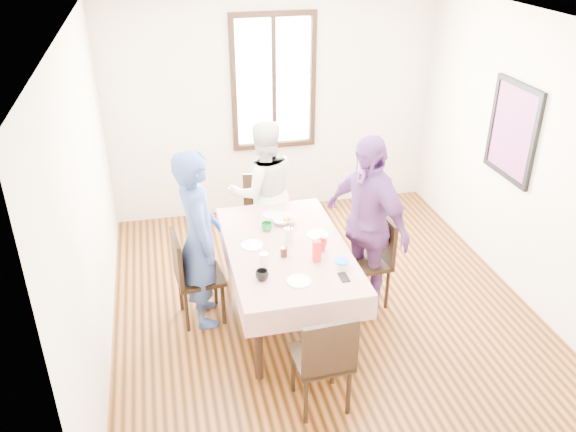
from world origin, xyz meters
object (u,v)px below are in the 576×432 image
object	(u,v)px
chair_near	(321,357)
person_right	(366,224)
chair_far	(263,218)
person_far	(263,192)
chair_right	(365,262)
dining_table	(287,282)
chair_left	(200,276)
person_left	(199,239)

from	to	relation	value
chair_near	person_right	bearing A→B (deg)	54.73
chair_far	person_far	xyz separation A→B (m)	(0.00, -0.02, 0.33)
chair_right	dining_table	bearing A→B (deg)	90.69
chair_near	chair_left	bearing A→B (deg)	118.16
chair_left	chair_right	size ratio (longest dim) A/B	1.00
person_far	chair_near	bearing A→B (deg)	85.00
chair_left	dining_table	bearing A→B (deg)	72.99
chair_right	person_left	size ratio (longest dim) A/B	0.53
chair_left	person_right	xyz separation A→B (m)	(1.56, -0.11, 0.42)
chair_near	chair_far	bearing A→B (deg)	87.17
chair_far	chair_near	distance (m)	2.32
chair_near	person_far	bearing A→B (deg)	87.17
chair_right	chair_far	distance (m)	1.36
dining_table	chair_right	bearing A→B (deg)	3.81
chair_right	chair_near	world-z (taller)	same
chair_right	person_right	xyz separation A→B (m)	(-0.02, 0.00, 0.42)
chair_right	person_right	size ratio (longest dim) A/B	0.52
chair_left	person_far	bearing A→B (deg)	135.38
chair_left	chair_near	xyz separation A→B (m)	(0.79, -1.32, 0.00)
person_far	chair_left	bearing A→B (deg)	46.08
dining_table	person_right	xyz separation A→B (m)	(0.77, 0.05, 0.50)
dining_table	person_far	distance (m)	1.21
chair_far	chair_left	bearing A→B (deg)	60.26
dining_table	chair_right	distance (m)	0.80
chair_right	chair_near	bearing A→B (deg)	143.74
chair_far	person_far	distance (m)	0.34
chair_right	person_left	xyz separation A→B (m)	(-1.56, 0.11, 0.40)
chair_left	person_right	distance (m)	1.62
dining_table	person_right	size ratio (longest dim) A/B	0.96
dining_table	chair_far	world-z (taller)	chair_far
chair_far	person_right	distance (m)	1.41
person_left	chair_near	bearing A→B (deg)	-153.55
chair_right	person_right	distance (m)	0.42
dining_table	person_right	bearing A→B (deg)	3.91
dining_table	chair_left	size ratio (longest dim) A/B	1.85
chair_near	person_far	size ratio (longest dim) A/B	0.58
chair_left	person_right	bearing A→B (deg)	80.43
chair_near	person_far	xyz separation A→B (m)	(0.00, 2.29, 0.33)
person_left	person_far	xyz separation A→B (m)	(0.77, 0.98, -0.06)
dining_table	person_left	size ratio (longest dim) A/B	0.99
chair_near	person_left	world-z (taller)	person_left
person_left	person_far	distance (m)	1.25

